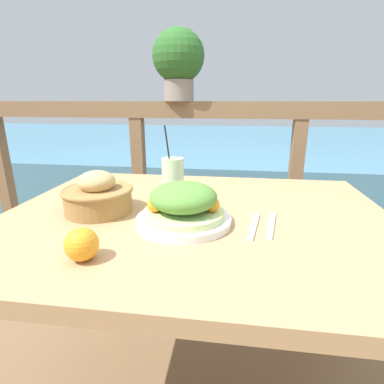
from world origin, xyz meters
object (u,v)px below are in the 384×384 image
Objects in this scene: bread_basket at (98,196)px; potted_plant at (178,60)px; salad_plate at (184,207)px; drink_glass at (173,180)px.

bread_basket is 1.02m from potted_plant.
drink_glass is at bearing 109.97° from salad_plate.
bread_basket is (-0.20, -0.12, -0.02)m from drink_glass.
salad_plate is at bearing -79.15° from potted_plant.
drink_glass is (-0.06, 0.18, 0.02)m from salad_plate.
salad_plate is 1.04× the size of drink_glass.
potted_plant is at bearing 98.68° from drink_glass.
potted_plant is at bearing 84.67° from bread_basket.
bread_basket is 0.56× the size of potted_plant.
salad_plate is 0.27m from bread_basket.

